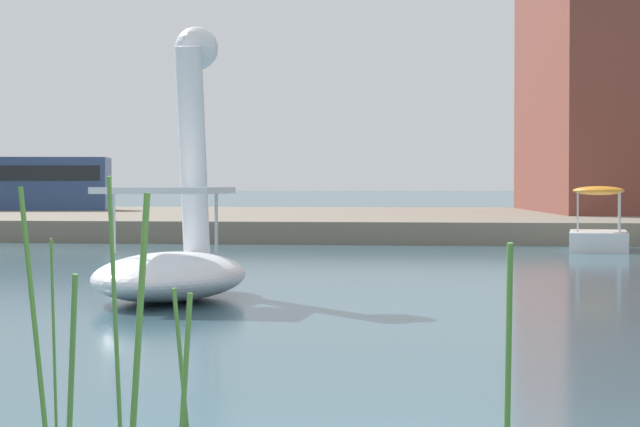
{
  "coord_description": "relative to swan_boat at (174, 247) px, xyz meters",
  "views": [
    {
      "loc": [
        0.76,
        -5.6,
        1.44
      ],
      "look_at": [
        -1.9,
        14.77,
        0.97
      ],
      "focal_mm": 67.87,
      "sensor_mm": 36.0,
      "label": 1
    }
  ],
  "objects": [
    {
      "name": "pedal_boat_orange",
      "position": [
        6.5,
        12.45,
        -0.24
      ],
      "size": [
        1.44,
        2.48,
        1.43
      ],
      "color": "white",
      "rests_on": "ground_plane"
    },
    {
      "name": "shore_bank_far",
      "position": [
        3.07,
        24.45,
        -0.39
      ],
      "size": [
        139.93,
        20.19,
        0.55
      ],
      "primitive_type": "cube",
      "color": "slate",
      "rests_on": "ground_plane"
    },
    {
      "name": "swan_boat",
      "position": [
        0.0,
        0.0,
        0.0
      ],
      "size": [
        1.91,
        3.33,
        3.6
      ],
      "color": "white",
      "rests_on": "ground_plane"
    },
    {
      "name": "reed_clump_foreground",
      "position": [
        1.89,
        -8.68,
        -0.04
      ],
      "size": [
        3.15,
        1.07,
        1.49
      ],
      "color": "#4C7F33",
      "rests_on": "ground_plane"
    },
    {
      "name": "parked_van",
      "position": [
        -11.74,
        27.03,
        0.92
      ],
      "size": [
        4.89,
        2.7,
        1.91
      ],
      "color": "navy",
      "rests_on": "shore_bank_far"
    }
  ]
}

